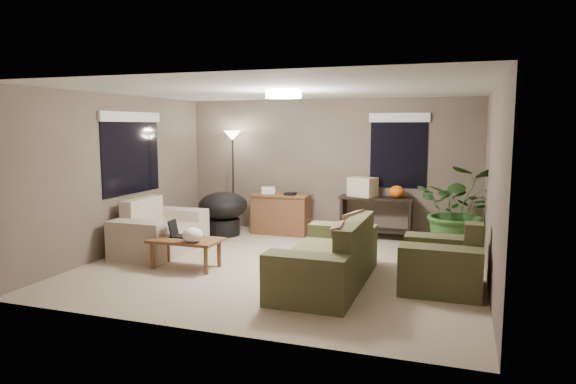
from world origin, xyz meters
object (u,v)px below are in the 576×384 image
(papasan_chair, at_px, (223,210))
(houseplant, at_px, (459,219))
(loveseat, at_px, (159,233))
(coffee_table, at_px, (186,243))
(floor_lamp, at_px, (233,147))
(desk, at_px, (281,214))
(armchair, at_px, (442,266))
(main_sofa, at_px, (330,261))
(cat_scratching_post, at_px, (450,268))
(console_table, at_px, (376,214))

(papasan_chair, xyz_separation_m, houseplant, (4.12, -0.10, 0.09))
(loveseat, bearing_deg, papasan_chair, 73.84)
(coffee_table, relative_size, floor_lamp, 0.52)
(coffee_table, height_order, desk, desk)
(houseplant, bearing_deg, armchair, -95.01)
(main_sofa, height_order, cat_scratching_post, main_sofa)
(loveseat, height_order, console_table, loveseat)
(loveseat, bearing_deg, houseplant, 16.69)
(papasan_chair, xyz_separation_m, floor_lamp, (-0.05, 0.54, 1.13))
(desk, height_order, papasan_chair, papasan_chair)
(console_table, distance_m, papasan_chair, 2.78)
(floor_lamp, relative_size, houseplant, 1.34)
(loveseat, height_order, desk, loveseat)
(main_sofa, relative_size, papasan_chair, 2.08)
(desk, distance_m, cat_scratching_post, 3.80)
(coffee_table, height_order, houseplant, houseplant)
(desk, relative_size, floor_lamp, 0.58)
(main_sofa, distance_m, armchair, 1.39)
(houseplant, distance_m, cat_scratching_post, 1.71)
(desk, height_order, cat_scratching_post, desk)
(coffee_table, relative_size, desk, 0.91)
(armchair, relative_size, desk, 0.91)
(console_table, bearing_deg, loveseat, -146.38)
(coffee_table, bearing_deg, papasan_chair, 102.28)
(console_table, height_order, papasan_chair, papasan_chair)
(loveseat, xyz_separation_m, papasan_chair, (0.42, 1.47, 0.17))
(console_table, bearing_deg, main_sofa, -92.50)
(console_table, xyz_separation_m, papasan_chair, (-2.71, -0.62, 0.03))
(console_table, bearing_deg, papasan_chair, -167.13)
(desk, bearing_deg, papasan_chair, -155.57)
(console_table, distance_m, houseplant, 1.59)
(coffee_table, height_order, papasan_chair, papasan_chair)
(main_sofa, relative_size, houseplant, 1.55)
(console_table, distance_m, cat_scratching_post, 2.75)
(armchair, bearing_deg, loveseat, 173.09)
(coffee_table, xyz_separation_m, houseplant, (3.65, 2.07, 0.20))
(loveseat, xyz_separation_m, console_table, (3.14, 2.09, 0.14))
(papasan_chair, bearing_deg, houseplant, -1.44)
(houseplant, bearing_deg, floor_lamp, 171.23)
(cat_scratching_post, bearing_deg, armchair, -112.19)
(main_sofa, xyz_separation_m, cat_scratching_post, (1.46, 0.46, -0.08))
(main_sofa, bearing_deg, console_table, 87.50)
(loveseat, xyz_separation_m, desk, (1.40, 1.91, 0.08))
(papasan_chair, relative_size, houseplant, 0.75)
(coffee_table, bearing_deg, floor_lamp, 100.83)
(main_sofa, bearing_deg, armchair, 10.04)
(console_table, bearing_deg, houseplant, -27.20)
(papasan_chair, bearing_deg, cat_scratching_post, -23.75)
(armchair, distance_m, cat_scratching_post, 0.25)
(armchair, xyz_separation_m, desk, (-2.98, 2.44, 0.08))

